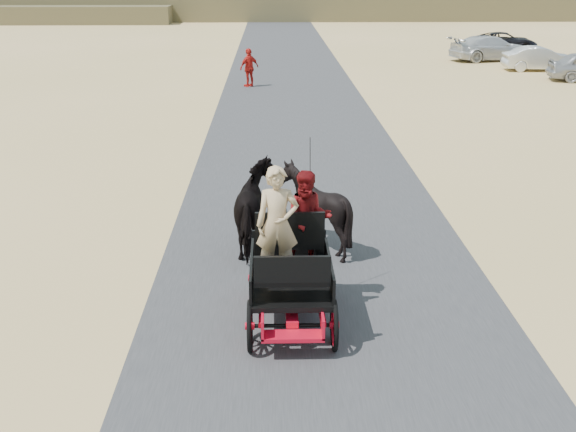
{
  "coord_description": "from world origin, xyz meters",
  "views": [
    {
      "loc": [
        -0.89,
        -11.19,
        5.39
      ],
      "look_at": [
        -0.6,
        0.69,
        1.2
      ],
      "focal_mm": 45.0,
      "sensor_mm": 36.0,
      "label": 1
    }
  ],
  "objects_px": {
    "pedestrian": "(249,68)",
    "car_d": "(504,41)",
    "horse_right": "(314,209)",
    "car_c": "(491,48)",
    "carriage": "(290,300)",
    "horse_left": "(258,209)",
    "car_b": "(540,59)"
  },
  "relations": [
    {
      "from": "car_c",
      "to": "horse_right",
      "type": "bearing_deg",
      "value": 144.07
    },
    {
      "from": "car_d",
      "to": "car_b",
      "type": "bearing_deg",
      "value": -174.0
    },
    {
      "from": "horse_right",
      "to": "car_d",
      "type": "relative_size",
      "value": 0.41
    },
    {
      "from": "horse_right",
      "to": "car_b",
      "type": "xyz_separation_m",
      "value": [
        13.26,
        24.59,
        -0.23
      ]
    },
    {
      "from": "carriage",
      "to": "car_c",
      "type": "xyz_separation_m",
      "value": [
        12.43,
        31.73,
        0.34
      ]
    },
    {
      "from": "car_d",
      "to": "horse_left",
      "type": "bearing_deg",
      "value": 167.67
    },
    {
      "from": "horse_right",
      "to": "car_c",
      "type": "distance_m",
      "value": 31.09
    },
    {
      "from": "pedestrian",
      "to": "car_b",
      "type": "xyz_separation_m",
      "value": [
        15.05,
        4.75,
        -0.24
      ]
    },
    {
      "from": "car_d",
      "to": "car_c",
      "type": "bearing_deg",
      "value": 167.14
    },
    {
      "from": "horse_right",
      "to": "pedestrian",
      "type": "height_order",
      "value": "pedestrian"
    },
    {
      "from": "carriage",
      "to": "car_c",
      "type": "bearing_deg",
      "value": 68.61
    },
    {
      "from": "horse_left",
      "to": "car_d",
      "type": "relative_size",
      "value": 0.49
    },
    {
      "from": "horse_right",
      "to": "car_d",
      "type": "height_order",
      "value": "horse_right"
    },
    {
      "from": "horse_right",
      "to": "car_c",
      "type": "height_order",
      "value": "horse_right"
    },
    {
      "from": "carriage",
      "to": "horse_left",
      "type": "xyz_separation_m",
      "value": [
        -0.55,
        3.0,
        0.49
      ]
    },
    {
      "from": "carriage",
      "to": "car_c",
      "type": "relative_size",
      "value": 0.5
    },
    {
      "from": "pedestrian",
      "to": "car_c",
      "type": "height_order",
      "value": "pedestrian"
    },
    {
      "from": "car_c",
      "to": "carriage",
      "type": "bearing_deg",
      "value": 145.14
    },
    {
      "from": "pedestrian",
      "to": "car_d",
      "type": "xyz_separation_m",
      "value": [
        16.03,
        13.97,
        -0.29
      ]
    },
    {
      "from": "car_c",
      "to": "horse_left",
      "type": "bearing_deg",
      "value": 142.22
    },
    {
      "from": "horse_left",
      "to": "car_c",
      "type": "distance_m",
      "value": 31.53
    },
    {
      "from": "car_d",
      "to": "horse_right",
      "type": "bearing_deg",
      "value": 169.24
    },
    {
      "from": "car_b",
      "to": "car_d",
      "type": "height_order",
      "value": "car_b"
    },
    {
      "from": "carriage",
      "to": "horse_left",
      "type": "relative_size",
      "value": 1.2
    },
    {
      "from": "horse_right",
      "to": "car_c",
      "type": "xyz_separation_m",
      "value": [
        11.88,
        28.73,
        -0.15
      ]
    },
    {
      "from": "carriage",
      "to": "horse_right",
      "type": "distance_m",
      "value": 3.09
    },
    {
      "from": "carriage",
      "to": "car_d",
      "type": "bearing_deg",
      "value": 68.11
    },
    {
      "from": "pedestrian",
      "to": "car_c",
      "type": "relative_size",
      "value": 0.36
    },
    {
      "from": "horse_left",
      "to": "car_c",
      "type": "bearing_deg",
      "value": -114.31
    },
    {
      "from": "car_b",
      "to": "car_d",
      "type": "xyz_separation_m",
      "value": [
        0.98,
        9.22,
        -0.05
      ]
    },
    {
      "from": "carriage",
      "to": "car_d",
      "type": "height_order",
      "value": "car_d"
    },
    {
      "from": "car_b",
      "to": "horse_left",
      "type": "bearing_deg",
      "value": 152.32
    }
  ]
}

